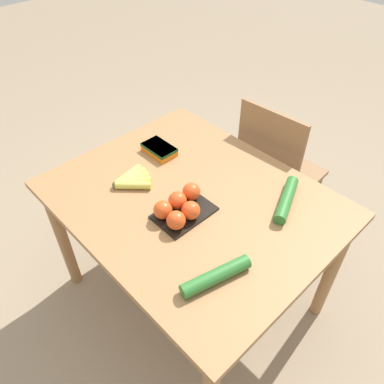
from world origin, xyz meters
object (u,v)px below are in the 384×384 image
(carrot_bag, at_px, (159,149))
(cucumber_near, at_px, (286,199))
(chair, at_px, (275,172))
(banana_bunch, at_px, (131,180))
(cucumber_far, at_px, (216,276))
(tomato_pack, at_px, (181,207))

(carrot_bag, xyz_separation_m, cucumber_near, (0.65, 0.16, 0.00))
(chair, xyz_separation_m, banana_bunch, (-0.23, -0.83, 0.29))
(banana_bunch, bearing_deg, chair, 74.77)
(chair, bearing_deg, cucumber_near, 124.28)
(cucumber_near, height_order, cucumber_far, same)
(chair, height_order, tomato_pack, chair)
(chair, relative_size, cucumber_far, 3.48)
(chair, distance_m, tomato_pack, 0.86)
(chair, relative_size, banana_bunch, 5.43)
(banana_bunch, height_order, carrot_bag, carrot_bag)
(banana_bunch, height_order, cucumber_far, cucumber_far)
(cucumber_near, bearing_deg, chair, 127.46)
(carrot_bag, bearing_deg, tomato_pack, -28.45)
(carrot_bag, relative_size, cucumber_near, 0.63)
(tomato_pack, relative_size, carrot_bag, 1.48)
(cucumber_near, xyz_separation_m, cucumber_far, (0.06, -0.49, 0.00))
(carrot_bag, bearing_deg, banana_bunch, -69.49)
(tomato_pack, bearing_deg, banana_bunch, -174.34)
(cucumber_near, distance_m, cucumber_far, 0.50)
(banana_bunch, bearing_deg, cucumber_near, 35.27)
(cucumber_near, bearing_deg, cucumber_far, -82.91)
(banana_bunch, distance_m, tomato_pack, 0.30)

